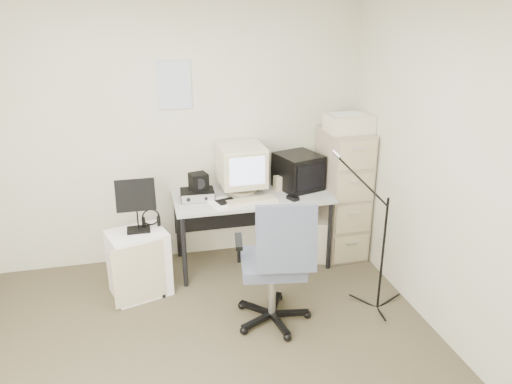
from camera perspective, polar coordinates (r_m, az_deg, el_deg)
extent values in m
cube|color=#403829|center=(3.84, -4.93, -19.29)|extent=(3.60, 3.60, 0.01)
cube|color=beige|center=(4.88, -8.71, 6.22)|extent=(3.60, 0.02, 2.50)
cube|color=beige|center=(3.84, 22.03, 0.84)|extent=(0.02, 3.60, 2.50)
cube|color=white|center=(4.77, -9.27, 11.98)|extent=(0.30, 0.02, 0.44)
cube|color=#A69A8A|center=(5.14, 9.81, -0.12)|extent=(0.40, 0.60, 1.30)
cube|color=#EFE5C1|center=(4.88, 10.59, 7.71)|extent=(0.43, 0.29, 0.17)
cube|color=silver|center=(4.94, -0.46, -4.26)|extent=(1.50, 0.70, 0.73)
cube|color=#EFE5C1|center=(4.80, -1.68, 2.64)|extent=(0.43, 0.46, 0.47)
cube|color=black|center=(4.94, 4.84, 2.38)|extent=(0.48, 0.49, 0.35)
cube|color=#BDB28E|center=(4.90, 2.57, 1.00)|extent=(0.09, 0.09, 0.14)
cube|color=#EFE5C1|center=(4.61, -0.60, -1.06)|extent=(0.50, 0.23, 0.03)
cube|color=black|center=(4.69, 4.23, -0.68)|extent=(0.11, 0.13, 0.03)
cube|color=black|center=(4.71, -6.73, -0.30)|extent=(0.32, 0.24, 0.09)
cube|color=black|center=(4.69, -6.58, 1.21)|extent=(0.19, 0.18, 0.16)
cube|color=white|center=(4.59, -3.92, -1.27)|extent=(0.28, 0.33, 0.02)
cube|color=#EFE5C1|center=(5.21, 7.36, -4.89)|extent=(0.36, 0.51, 0.43)
cube|color=#454A57|center=(3.98, 1.91, -7.87)|extent=(0.73, 0.73, 1.11)
cube|color=white|center=(4.59, -13.23, -7.91)|extent=(0.57, 0.51, 0.60)
cube|color=black|center=(4.39, -13.51, -1.43)|extent=(0.37, 0.27, 0.49)
torus|color=black|center=(4.53, -11.90, -3.20)|extent=(0.20, 0.20, 0.03)
cylinder|color=black|center=(4.22, 14.46, -5.08)|extent=(0.03, 0.03, 1.33)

